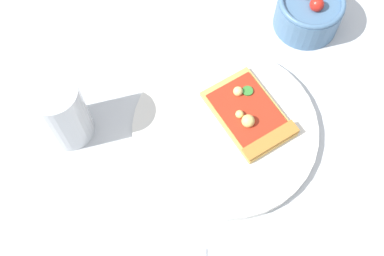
{
  "coord_description": "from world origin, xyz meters",
  "views": [
    {
      "loc": [
        -0.33,
        -0.06,
        0.67
      ],
      "look_at": [
        -0.05,
        0.01,
        0.03
      ],
      "focal_mm": 46.42,
      "sensor_mm": 36.0,
      "label": 1
    }
  ],
  "objects_px": {
    "soda_glass": "(63,113)",
    "plate": "(225,129)",
    "pizza_slice_main": "(251,117)",
    "salad_bowl": "(309,11)"
  },
  "relations": [
    {
      "from": "salad_bowl",
      "to": "pizza_slice_main",
      "type": "bearing_deg",
      "value": 163.6
    },
    {
      "from": "pizza_slice_main",
      "to": "plate",
      "type": "bearing_deg",
      "value": 121.73
    },
    {
      "from": "plate",
      "to": "soda_glass",
      "type": "xyz_separation_m",
      "value": [
        -0.05,
        0.22,
        0.05
      ]
    },
    {
      "from": "plate",
      "to": "pizza_slice_main",
      "type": "distance_m",
      "value": 0.04
    },
    {
      "from": "soda_glass",
      "to": "pizza_slice_main",
      "type": "bearing_deg",
      "value": -75.09
    },
    {
      "from": "soda_glass",
      "to": "plate",
      "type": "bearing_deg",
      "value": -78.0
    },
    {
      "from": "salad_bowl",
      "to": "soda_glass",
      "type": "bearing_deg",
      "value": 130.1
    },
    {
      "from": "pizza_slice_main",
      "to": "salad_bowl",
      "type": "distance_m",
      "value": 0.21
    },
    {
      "from": "pizza_slice_main",
      "to": "soda_glass",
      "type": "bearing_deg",
      "value": 104.91
    },
    {
      "from": "pizza_slice_main",
      "to": "salad_bowl",
      "type": "bearing_deg",
      "value": -16.4
    }
  ]
}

